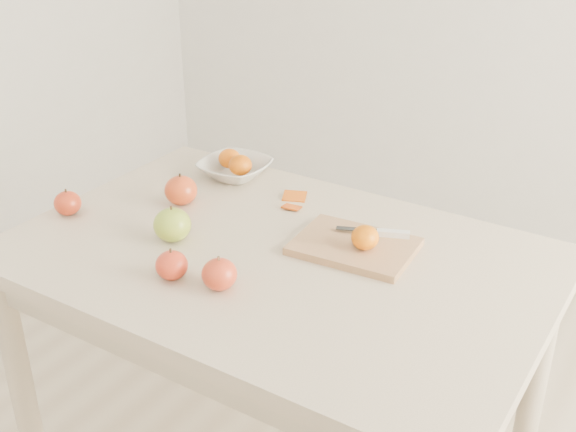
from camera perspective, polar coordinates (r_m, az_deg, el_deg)
The scene contains 14 objects.
table at distance 1.67m, azimuth -0.92°, elevation -5.82°, with size 1.20×0.80×0.75m.
cutting_board at distance 1.64m, azimuth 5.27°, elevation -2.40°, with size 0.26×0.19×0.02m, color #A97D54.
board_tangerine at distance 1.60m, azimuth 6.11°, elevation -1.69°, with size 0.06×0.06×0.05m, color #D56807.
fruit_bowl at distance 2.00m, azimuth -4.22°, elevation 3.74°, with size 0.19×0.19×0.05m, color silver.
bowl_tangerine_near at distance 2.01m, azimuth -4.65°, elevation 4.56°, with size 0.06×0.06×0.05m, color #CB5F07.
bowl_tangerine_far at distance 1.96m, azimuth -3.79°, elevation 4.04°, with size 0.06×0.06×0.06m, color #D76507.
orange_peel_a at distance 1.87m, azimuth 0.52°, elevation 1.45°, with size 0.06×0.04×0.00m, color #C5530D.
orange_peel_b at distance 1.82m, azimuth 0.28°, elevation 0.64°, with size 0.04×0.04×0.00m, color #C3490D.
paring_knife at distance 1.67m, azimuth 7.83°, elevation -1.33°, with size 0.17×0.07×0.01m.
apple_green at distance 1.68m, azimuth -9.13°, elevation -0.69°, with size 0.09×0.09×0.08m, color #649617.
apple_red_e at distance 1.53m, azimuth -9.17°, elevation -3.86°, with size 0.07×0.07×0.06m, color #A71A1E.
apple_red_d at distance 1.86m, azimuth -17.02°, elevation 0.97°, with size 0.07×0.07×0.06m, color maroon.
apple_red_a at distance 1.85m, azimuth -8.46°, elevation 2.02°, with size 0.08×0.08×0.08m, color #A01210.
apple_red_c at distance 1.48m, azimuth -5.44°, elevation -4.59°, with size 0.07×0.07×0.07m, color #A52619.
Camera 1 is at (0.78, -1.18, 1.55)m, focal length 45.00 mm.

